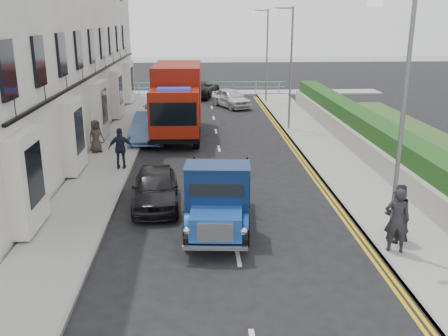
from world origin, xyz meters
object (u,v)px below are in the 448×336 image
lamp_near (398,115)px  pedestrian_east_near (397,220)px  lamp_far (265,50)px  bedford_lorry (218,203)px  lamp_mid (289,62)px  parked_car_front (155,188)px  red_lorry (177,99)px

lamp_near → pedestrian_east_near: (0.22, -0.11, -2.94)m
lamp_near → lamp_far: size_ratio=1.00×
bedford_lorry → pedestrian_east_near: size_ratio=2.62×
lamp_mid → parked_car_front: size_ratio=1.78×
lamp_mid → bedford_lorry: lamp_mid is taller
parked_car_front → lamp_far: bearing=69.8°
lamp_mid → lamp_far: same height
lamp_near → red_lorry: lamp_near is taller
pedestrian_east_near → lamp_mid: bearing=-74.1°
lamp_near → pedestrian_east_near: 2.95m
lamp_mid → pedestrian_east_near: size_ratio=3.72×
lamp_near → red_lorry: 16.50m
lamp_mid → lamp_far: bearing=90.0°
lamp_far → parked_car_front: (-6.78, -21.88, -3.33)m
lamp_mid → red_lorry: 6.70m
parked_car_front → pedestrian_east_near: 8.19m
lamp_far → bedford_lorry: bearing=-100.8°
lamp_near → lamp_far: same height
lamp_mid → red_lorry: size_ratio=0.93×
red_lorry → lamp_mid: bearing=9.0°
bedford_lorry → pedestrian_east_near: (4.91, -1.59, 0.02)m
bedford_lorry → lamp_mid: bearing=76.7°
lamp_far → lamp_mid: bearing=-90.0°
lamp_mid → parked_car_front: (-6.78, -11.88, -3.33)m
pedestrian_east_near → parked_car_front: bearing=-16.0°
lamp_mid → pedestrian_east_near: 16.38m
bedford_lorry → red_lorry: size_ratio=0.66×
lamp_far → bedford_lorry: lamp_far is taller
lamp_mid → red_lorry: (-6.35, -0.89, -1.92)m
lamp_near → pedestrian_east_near: size_ratio=3.72×
lamp_near → lamp_mid: size_ratio=1.00×
lamp_near → lamp_mid: (0.00, 16.00, 0.00)m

